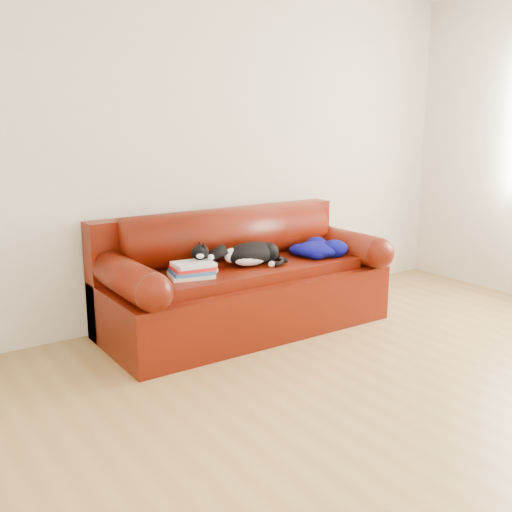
{
  "coord_description": "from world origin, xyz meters",
  "views": [
    {
      "loc": [
        -2.55,
        -2.08,
        1.55
      ],
      "look_at": [
        -0.21,
        1.35,
        0.58
      ],
      "focal_mm": 42.0,
      "sensor_mm": 36.0,
      "label": 1
    }
  ],
  "objects_px": {
    "book_stack": "(192,270)",
    "cat": "(251,254)",
    "blanket": "(318,248)",
    "sofa_base": "(245,298)"
  },
  "relations": [
    {
      "from": "sofa_base",
      "to": "cat",
      "type": "xyz_separation_m",
      "value": [
        0.0,
        -0.08,
        0.34
      ]
    },
    {
      "from": "book_stack",
      "to": "cat",
      "type": "distance_m",
      "value": 0.51
    },
    {
      "from": "book_stack",
      "to": "cat",
      "type": "bearing_deg",
      "value": 4.88
    },
    {
      "from": "cat",
      "to": "blanket",
      "type": "height_order",
      "value": "cat"
    },
    {
      "from": "sofa_base",
      "to": "cat",
      "type": "distance_m",
      "value": 0.35
    },
    {
      "from": "book_stack",
      "to": "blanket",
      "type": "height_order",
      "value": "blanket"
    },
    {
      "from": "cat",
      "to": "blanket",
      "type": "distance_m",
      "value": 0.6
    },
    {
      "from": "blanket",
      "to": "sofa_base",
      "type": "bearing_deg",
      "value": 169.45
    },
    {
      "from": "cat",
      "to": "blanket",
      "type": "xyz_separation_m",
      "value": [
        0.6,
        -0.04,
        -0.02
      ]
    },
    {
      "from": "blanket",
      "to": "book_stack",
      "type": "bearing_deg",
      "value": -179.64
    }
  ]
}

